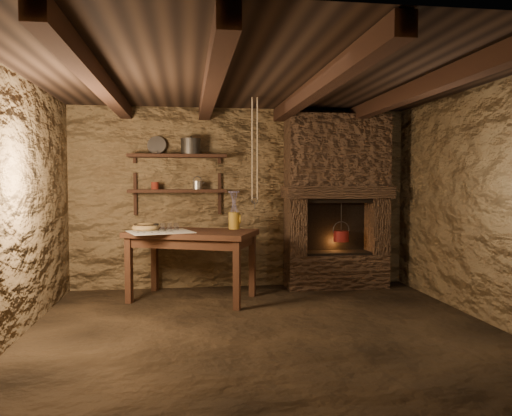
{
  "coord_description": "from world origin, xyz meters",
  "views": [
    {
      "loc": [
        -0.73,
        -4.68,
        1.42
      ],
      "look_at": [
        0.04,
        0.9,
        1.12
      ],
      "focal_mm": 35.0,
      "sensor_mm": 36.0,
      "label": 1
    }
  ],
  "objects": [
    {
      "name": "shelf_lower",
      "position": [
        -0.85,
        1.84,
        1.3
      ],
      "size": [
        1.25,
        0.3,
        0.04
      ],
      "primitive_type": "cube",
      "color": "black",
      "rests_on": "back_wall"
    },
    {
      "name": "small_kettle",
      "position": [
        -0.6,
        1.84,
        1.37
      ],
      "size": [
        0.18,
        0.15,
        0.17
      ],
      "primitive_type": null,
      "rotation": [
        0.0,
        0.0,
        -0.21
      ],
      "color": "#A7A7A2",
      "rests_on": "shelf_lower"
    },
    {
      "name": "drinking_glasses",
      "position": [
        -1.02,
        1.33,
        0.88
      ],
      "size": [
        0.23,
        0.07,
        0.09
      ],
      "primitive_type": null,
      "color": "silver",
      "rests_on": "linen_cloth"
    },
    {
      "name": "wooden_bowl",
      "position": [
        -1.22,
        1.39,
        0.87
      ],
      "size": [
        0.39,
        0.39,
        0.12
      ],
      "primitive_type": "ellipsoid",
      "rotation": [
        0.0,
        0.0,
        0.22
      ],
      "color": "#A88348",
      "rests_on": "work_table"
    },
    {
      "name": "beam_far_right",
      "position": [
        1.5,
        0.0,
        2.31
      ],
      "size": [
        0.14,
        3.95,
        0.16
      ],
      "primitive_type": "cube",
      "color": "black",
      "rests_on": "ceiling"
    },
    {
      "name": "shelf_upper",
      "position": [
        -0.85,
        1.84,
        1.75
      ],
      "size": [
        1.25,
        0.3,
        0.04
      ],
      "primitive_type": "cube",
      "color": "black",
      "rests_on": "back_wall"
    },
    {
      "name": "beam_far_left",
      "position": [
        -1.5,
        0.0,
        2.31
      ],
      "size": [
        0.14,
        3.95,
        0.16
      ],
      "primitive_type": "cube",
      "color": "black",
      "rests_on": "ceiling"
    },
    {
      "name": "ceiling",
      "position": [
        0.0,
        0.0,
        2.4
      ],
      "size": [
        4.5,
        4.0,
        0.04
      ],
      "primitive_type": "cube",
      "color": "black",
      "rests_on": "back_wall"
    },
    {
      "name": "rusty_tin",
      "position": [
        -1.14,
        1.84,
        1.37
      ],
      "size": [
        0.11,
        0.11,
        0.09
      ],
      "primitive_type": "cylinder",
      "rotation": [
        0.0,
        0.0,
        0.19
      ],
      "color": "#5D1B12",
      "rests_on": "shelf_lower"
    },
    {
      "name": "work_table",
      "position": [
        -0.67,
        1.3,
        0.45
      ],
      "size": [
        1.66,
        1.31,
        0.83
      ],
      "rotation": [
        0.0,
        0.0,
        -0.38
      ],
      "color": "#321C11",
      "rests_on": "floor"
    },
    {
      "name": "beam_mid_right",
      "position": [
        0.5,
        0.0,
        2.31
      ],
      "size": [
        0.14,
        3.95,
        0.16
      ],
      "primitive_type": "cube",
      "color": "black",
      "rests_on": "ceiling"
    },
    {
      "name": "beam_mid_left",
      "position": [
        -0.5,
        0.0,
        2.31
      ],
      "size": [
        0.14,
        3.95,
        0.16
      ],
      "primitive_type": "cube",
      "color": "black",
      "rests_on": "ceiling"
    },
    {
      "name": "left_wall",
      "position": [
        -2.25,
        0.0,
        1.2
      ],
      "size": [
        0.04,
        4.0,
        2.4
      ],
      "primitive_type": "cube",
      "color": "brown",
      "rests_on": "floor"
    },
    {
      "name": "right_wall",
      "position": [
        2.25,
        0.0,
        1.2
      ],
      "size": [
        0.04,
        4.0,
        2.4
      ],
      "primitive_type": "cube",
      "color": "brown",
      "rests_on": "floor"
    },
    {
      "name": "tin_pan",
      "position": [
        -1.12,
        1.94,
        1.89
      ],
      "size": [
        0.25,
        0.13,
        0.24
      ],
      "primitive_type": "cylinder",
      "rotation": [
        1.26,
        0.0,
        -0.11
      ],
      "color": "#A7A7A2",
      "rests_on": "shelf_upper"
    },
    {
      "name": "back_wall",
      "position": [
        0.0,
        2.0,
        1.2
      ],
      "size": [
        4.5,
        0.04,
        2.4
      ],
      "primitive_type": "cube",
      "color": "brown",
      "rests_on": "floor"
    },
    {
      "name": "hanging_ropes",
      "position": [
        0.05,
        1.05,
        1.8
      ],
      "size": [
        0.08,
        0.08,
        1.2
      ],
      "primitive_type": null,
      "color": "beige",
      "rests_on": "ceiling"
    },
    {
      "name": "linen_cloth",
      "position": [
        -1.04,
        1.19,
        0.84
      ],
      "size": [
        0.83,
        0.74,
        0.01
      ],
      "primitive_type": "cube",
      "rotation": [
        0.0,
        0.0,
        0.3
      ],
      "color": "silver",
      "rests_on": "work_table"
    },
    {
      "name": "red_pot",
      "position": [
        1.31,
        1.72,
        0.7
      ],
      "size": [
        0.25,
        0.25,
        0.54
      ],
      "rotation": [
        0.0,
        0.0,
        -0.26
      ],
      "color": "maroon",
      "rests_on": "hearth"
    },
    {
      "name": "floor",
      "position": [
        0.0,
        0.0,
        0.0
      ],
      "size": [
        4.5,
        4.5,
        0.0
      ],
      "primitive_type": "plane",
      "color": "black",
      "rests_on": "ground"
    },
    {
      "name": "iron_stockpot",
      "position": [
        -0.68,
        1.84,
        1.86
      ],
      "size": [
        0.26,
        0.26,
        0.19
      ],
      "primitive_type": "cylinder",
      "rotation": [
        0.0,
        0.0,
        0.05
      ],
      "color": "#2D2A28",
      "rests_on": "shelf_upper"
    },
    {
      "name": "hearth",
      "position": [
        1.25,
        1.77,
        1.23
      ],
      "size": [
        1.43,
        0.51,
        2.3
      ],
      "color": "#3D291E",
      "rests_on": "floor"
    },
    {
      "name": "pewter_cutlery_row",
      "position": [
        -1.04,
        1.17,
        0.85
      ],
      "size": [
        0.63,
        0.39,
        0.01
      ],
      "primitive_type": null,
      "rotation": [
        0.0,
        0.0,
        0.3
      ],
      "color": "#9B9B8D",
      "rests_on": "linen_cloth"
    },
    {
      "name": "front_wall",
      "position": [
        0.0,
        -2.0,
        1.2
      ],
      "size": [
        4.5,
        0.04,
        2.4
      ],
      "primitive_type": "cube",
      "color": "brown",
      "rests_on": "floor"
    },
    {
      "name": "stoneware_jug",
      "position": [
        -0.15,
        1.46,
        1.04
      ],
      "size": [
        0.18,
        0.18,
        0.48
      ],
      "rotation": [
        0.0,
        0.0,
        0.41
      ],
      "color": "#A67920",
      "rests_on": "work_table"
    }
  ]
}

